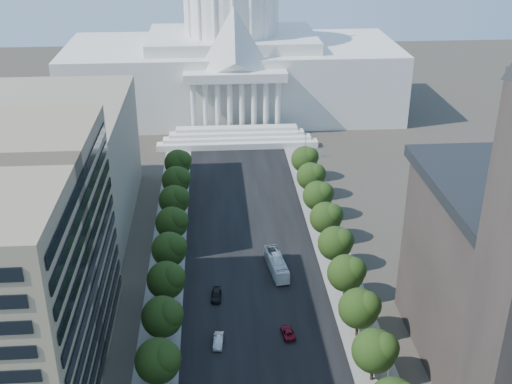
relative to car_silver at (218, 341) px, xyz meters
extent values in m
cube|color=black|center=(8.00, 42.79, -0.80)|extent=(30.00, 260.00, 0.01)
cube|color=gray|center=(-11.00, 42.79, -0.80)|extent=(8.00, 260.00, 0.02)
cube|color=gray|center=(27.00, 42.79, -0.80)|extent=(8.00, 260.00, 0.02)
cube|color=white|center=(8.00, 137.79, 11.70)|extent=(120.00, 50.00, 25.00)
cube|color=white|center=(8.00, 137.79, 26.20)|extent=(60.00, 40.00, 4.00)
cube|color=white|center=(8.00, 110.79, 19.70)|extent=(34.00, 8.00, 3.00)
cylinder|color=white|center=(8.00, 137.79, 36.20)|extent=(32.00, 32.00, 16.00)
cube|color=gray|center=(-40.00, 52.79, 14.20)|extent=(38.00, 52.00, 30.00)
cylinder|color=#33261C|center=(-10.00, -11.21, 0.67)|extent=(0.56, 0.56, 2.94)
sphere|color=black|center=(-10.00, -11.21, 5.37)|extent=(7.60, 7.60, 7.60)
sphere|color=black|center=(-8.67, -11.97, 6.51)|extent=(5.32, 5.32, 5.32)
cylinder|color=#33261C|center=(-10.00, 0.79, 0.67)|extent=(0.56, 0.56, 2.94)
sphere|color=black|center=(-10.00, 0.79, 5.37)|extent=(7.60, 7.60, 7.60)
sphere|color=black|center=(-8.67, 0.03, 6.51)|extent=(5.32, 5.32, 5.32)
cylinder|color=#33261C|center=(-10.00, 12.79, 0.67)|extent=(0.56, 0.56, 2.94)
sphere|color=black|center=(-10.00, 12.79, 5.37)|extent=(7.60, 7.60, 7.60)
sphere|color=black|center=(-8.67, 12.03, 6.51)|extent=(5.32, 5.32, 5.32)
cylinder|color=#33261C|center=(-10.00, 24.79, 0.67)|extent=(0.56, 0.56, 2.94)
sphere|color=black|center=(-10.00, 24.79, 5.37)|extent=(7.60, 7.60, 7.60)
sphere|color=black|center=(-8.67, 24.03, 6.51)|extent=(5.32, 5.32, 5.32)
cylinder|color=#33261C|center=(-10.00, 36.79, 0.67)|extent=(0.56, 0.56, 2.94)
sphere|color=black|center=(-10.00, 36.79, 5.37)|extent=(7.60, 7.60, 7.60)
sphere|color=black|center=(-8.67, 36.03, 6.51)|extent=(5.32, 5.32, 5.32)
cylinder|color=#33261C|center=(-10.00, 48.79, 0.67)|extent=(0.56, 0.56, 2.94)
sphere|color=black|center=(-10.00, 48.79, 5.37)|extent=(7.60, 7.60, 7.60)
sphere|color=black|center=(-8.67, 48.03, 6.51)|extent=(5.32, 5.32, 5.32)
cylinder|color=#33261C|center=(-10.00, 60.79, 0.67)|extent=(0.56, 0.56, 2.94)
sphere|color=black|center=(-10.00, 60.79, 5.37)|extent=(7.60, 7.60, 7.60)
sphere|color=black|center=(-8.67, 60.03, 6.51)|extent=(5.32, 5.32, 5.32)
cylinder|color=#33261C|center=(-10.00, 72.79, 0.67)|extent=(0.56, 0.56, 2.94)
sphere|color=black|center=(-10.00, 72.79, 5.37)|extent=(7.60, 7.60, 7.60)
sphere|color=black|center=(-8.67, 72.03, 6.51)|extent=(5.32, 5.32, 5.32)
cylinder|color=#33261C|center=(26.00, -11.21, 0.67)|extent=(0.56, 0.56, 2.94)
sphere|color=black|center=(26.00, -11.21, 5.37)|extent=(7.60, 7.60, 7.60)
sphere|color=black|center=(27.33, -11.97, 6.51)|extent=(5.32, 5.32, 5.32)
cylinder|color=#33261C|center=(26.00, 0.79, 0.67)|extent=(0.56, 0.56, 2.94)
sphere|color=black|center=(26.00, 0.79, 5.37)|extent=(7.60, 7.60, 7.60)
sphere|color=black|center=(27.33, 0.03, 6.51)|extent=(5.32, 5.32, 5.32)
cylinder|color=#33261C|center=(26.00, 12.79, 0.67)|extent=(0.56, 0.56, 2.94)
sphere|color=black|center=(26.00, 12.79, 5.37)|extent=(7.60, 7.60, 7.60)
sphere|color=black|center=(27.33, 12.03, 6.51)|extent=(5.32, 5.32, 5.32)
cylinder|color=#33261C|center=(26.00, 24.79, 0.67)|extent=(0.56, 0.56, 2.94)
sphere|color=black|center=(26.00, 24.79, 5.37)|extent=(7.60, 7.60, 7.60)
sphere|color=black|center=(27.33, 24.03, 6.51)|extent=(5.32, 5.32, 5.32)
cylinder|color=#33261C|center=(26.00, 36.79, 0.67)|extent=(0.56, 0.56, 2.94)
sphere|color=black|center=(26.00, 36.79, 5.37)|extent=(7.60, 7.60, 7.60)
sphere|color=black|center=(27.33, 36.03, 6.51)|extent=(5.32, 5.32, 5.32)
cylinder|color=#33261C|center=(26.00, 48.79, 0.67)|extent=(0.56, 0.56, 2.94)
sphere|color=black|center=(26.00, 48.79, 5.37)|extent=(7.60, 7.60, 7.60)
sphere|color=black|center=(27.33, 48.03, 6.51)|extent=(5.32, 5.32, 5.32)
cylinder|color=#33261C|center=(26.00, 60.79, 0.67)|extent=(0.56, 0.56, 2.94)
sphere|color=black|center=(26.00, 60.79, 5.37)|extent=(7.60, 7.60, 7.60)
sphere|color=black|center=(27.33, 60.03, 6.51)|extent=(5.32, 5.32, 5.32)
cylinder|color=#33261C|center=(26.00, 72.79, 0.67)|extent=(0.56, 0.56, 2.94)
sphere|color=black|center=(26.00, 72.79, 5.37)|extent=(7.60, 7.60, 7.60)
sphere|color=black|center=(27.33, 72.03, 6.51)|extent=(5.32, 5.32, 5.32)
cylinder|color=gray|center=(28.50, -12.21, 3.70)|extent=(0.18, 0.18, 9.00)
cylinder|color=gray|center=(27.30, -12.21, 8.00)|extent=(2.40, 0.14, 0.14)
sphere|color=gray|center=(26.20, -12.21, 7.90)|extent=(0.44, 0.44, 0.44)
cylinder|color=gray|center=(28.50, 12.79, 3.70)|extent=(0.18, 0.18, 9.00)
cylinder|color=gray|center=(27.30, 12.79, 8.00)|extent=(2.40, 0.14, 0.14)
sphere|color=gray|center=(26.20, 12.79, 7.90)|extent=(0.44, 0.44, 0.44)
cylinder|color=gray|center=(28.50, 37.79, 3.70)|extent=(0.18, 0.18, 9.00)
cylinder|color=gray|center=(27.30, 37.79, 8.00)|extent=(2.40, 0.14, 0.14)
sphere|color=gray|center=(26.20, 37.79, 7.90)|extent=(0.44, 0.44, 0.44)
cylinder|color=gray|center=(28.50, 62.79, 3.70)|extent=(0.18, 0.18, 9.00)
cylinder|color=gray|center=(27.30, 62.79, 8.00)|extent=(2.40, 0.14, 0.14)
sphere|color=gray|center=(26.20, 62.79, 7.90)|extent=(0.44, 0.44, 0.44)
cylinder|color=gray|center=(28.50, 87.79, 3.70)|extent=(0.18, 0.18, 9.00)
cylinder|color=gray|center=(27.30, 87.79, 8.00)|extent=(2.40, 0.14, 0.14)
sphere|color=gray|center=(26.20, 87.79, 7.90)|extent=(0.44, 0.44, 0.44)
imported|color=#AFB1B7|center=(0.00, 0.00, 0.00)|extent=(2.14, 5.00, 1.60)
imported|color=maroon|center=(13.09, 1.72, -0.13)|extent=(2.80, 5.07, 1.34)
imported|color=black|center=(-0.16, 14.66, -0.08)|extent=(2.30, 5.05, 1.43)
imported|color=white|center=(13.20, 24.14, 0.97)|extent=(4.57, 12.97, 3.54)
camera|label=1|loc=(0.19, -95.10, 75.40)|focal=45.00mm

